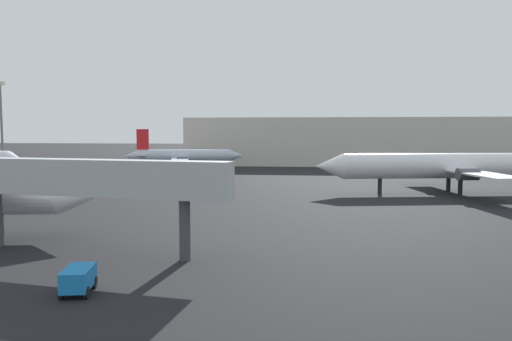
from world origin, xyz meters
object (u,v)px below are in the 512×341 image
object	(u,v)px
airplane_far_right	(183,156)
baggage_cart	(78,279)
light_mast_left	(1,119)
airplane_distant	(446,166)
jet_bridge	(57,178)

from	to	relation	value
airplane_far_right	baggage_cart	bearing A→B (deg)	-93.73
baggage_cart	light_mast_left	distance (m)	96.12
airplane_far_right	baggage_cart	xyz separation A→B (m)	(14.84, -75.06, -2.30)
light_mast_left	airplane_distant	bearing A→B (deg)	-21.69
jet_bridge	light_mast_left	size ratio (longest dim) A/B	1.20
airplane_distant	airplane_far_right	distance (m)	53.55
airplane_distant	light_mast_left	world-z (taller)	light_mast_left
baggage_cart	jet_bridge	bearing A→B (deg)	-158.14
airplane_far_right	light_mast_left	xyz separation A→B (m)	(-41.02, 2.54, 7.57)
airplane_distant	jet_bridge	distance (m)	49.46
airplane_far_right	light_mast_left	bearing A→B (deg)	161.54
jet_bridge	baggage_cart	xyz separation A→B (m)	(5.45, -8.23, -4.21)
airplane_distant	baggage_cart	bearing A→B (deg)	46.14
airplane_far_right	light_mast_left	size ratio (longest dim) A/B	1.27
baggage_cart	light_mast_left	bearing A→B (deg)	-155.90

